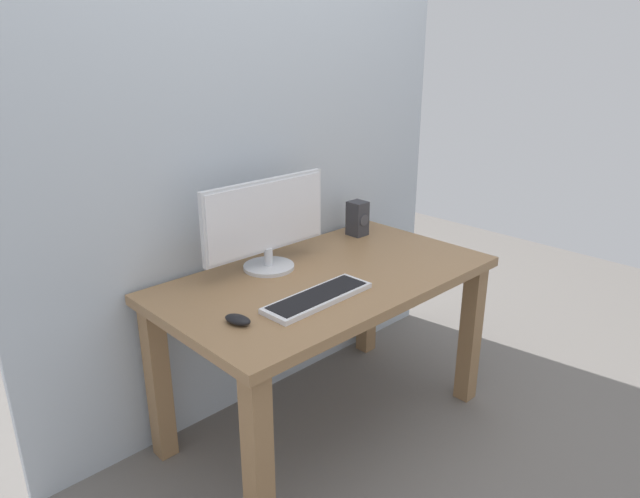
% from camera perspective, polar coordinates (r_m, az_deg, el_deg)
% --- Properties ---
extents(ground_plane, '(6.00, 6.00, 0.00)m').
position_cam_1_polar(ground_plane, '(2.67, 0.62, -16.93)').
color(ground_plane, slate).
extents(wall_back, '(2.24, 0.04, 3.00)m').
position_cam_1_polar(wall_back, '(2.46, -6.48, 17.39)').
color(wall_back, '#B2BCC6').
rests_on(wall_back, ground_plane).
extents(desk, '(1.37, 0.76, 0.72)m').
position_cam_1_polar(desk, '(2.36, 0.67, -5.19)').
color(desk, '#936D47').
rests_on(desk, ground_plane).
extents(monitor, '(0.60, 0.21, 0.38)m').
position_cam_1_polar(monitor, '(2.33, -5.41, 2.64)').
color(monitor, silver).
rests_on(monitor, desk).
extents(keyboard_primary, '(0.45, 0.15, 0.02)m').
position_cam_1_polar(keyboard_primary, '(2.09, -0.21, -4.86)').
color(keyboard_primary, silver).
rests_on(keyboard_primary, desk).
extents(mouse, '(0.08, 0.11, 0.03)m').
position_cam_1_polar(mouse, '(1.94, -8.22, -7.00)').
color(mouse, black).
rests_on(mouse, desk).
extents(speaker_right, '(0.08, 0.09, 0.17)m').
position_cam_1_polar(speaker_right, '(2.77, 3.77, 3.07)').
color(speaker_right, '#333338').
rests_on(speaker_right, desk).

